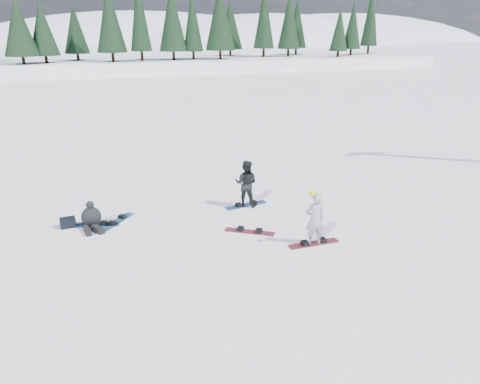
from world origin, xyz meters
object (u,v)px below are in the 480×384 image
snowboarder_woman (315,219)px  snowboarder_man (246,183)px  seated_rider (91,218)px  snowboard_loose_a (117,222)px  snowboard_loose_b (250,232)px  snowboard_loose_c (95,225)px  gear_bag (68,223)px

snowboarder_woman → snowboarder_man: snowboarder_woman is taller
seated_rider → snowboard_loose_a: (0.75, 0.19, -0.31)m
seated_rider → snowboard_loose_a: size_ratio=0.71×
snowboarder_woman → snowboarder_man: (-0.82, 3.44, 0.02)m
seated_rider → snowboard_loose_b: size_ratio=0.71×
snowboarder_woman → snowboard_loose_c: 6.73m
snowboarder_woman → seated_rider: size_ratio=1.57×
seated_rider → snowboard_loose_b: bearing=-40.2°
seated_rider → gear_bag: (-0.70, 0.25, -0.17)m
seated_rider → snowboarder_man: bearing=-14.8°
snowboard_loose_a → snowboard_loose_c: same height
snowboarder_woman → snowboarder_man: bearing=-72.8°
snowboard_loose_a → seated_rider: bearing=143.6°
snowboarder_woman → seated_rider: 6.70m
snowboarder_woman → seated_rider: (-5.88, 3.19, -0.46)m
snowboarder_man → gear_bag: size_ratio=3.56×
snowboarder_woman → snowboard_loose_a: (-5.13, 3.38, -0.76)m
snowboarder_man → snowboard_loose_c: size_ratio=1.07×
snowboarder_woman → snowboard_loose_c: size_ratio=1.11×
snowboarder_woman → gear_bag: size_ratio=3.71×
snowboard_loose_a → gear_bag: bearing=127.0°
snowboarder_man → snowboard_loose_b: snowboarder_man is taller
seated_rider → gear_bag: seated_rider is taller
snowboard_loose_c → snowboarder_woman: bearing=-15.7°
snowboarder_man → snowboard_loose_b: (-0.61, -2.10, -0.79)m
snowboarder_man → snowboard_loose_a: snowboarder_man is taller
snowboard_loose_a → snowboarder_woman: bearing=-83.7°
seated_rider → snowboard_loose_c: seated_rider is taller
snowboard_loose_b → snowboard_loose_c: bearing=-171.2°
gear_bag → snowboard_loose_c: (0.77, -0.13, -0.14)m
snowboard_loose_b → snowboard_loose_c: same height
snowboard_loose_c → gear_bag: bearing=-175.6°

